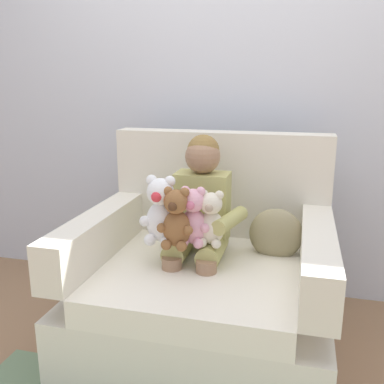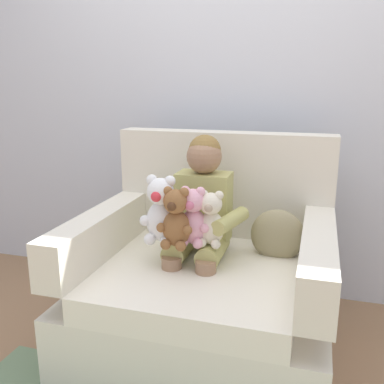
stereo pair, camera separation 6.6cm
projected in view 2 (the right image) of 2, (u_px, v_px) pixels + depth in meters
ground_plane at (203, 348)px, 2.13m from camera, size 8.00×8.00×0.00m
back_wall at (239, 79)px, 2.52m from camera, size 6.00×0.10×2.60m
armchair at (206, 285)px, 2.09m from camera, size 1.16×1.00×1.03m
seated_child at (200, 213)px, 2.05m from camera, size 0.45×0.39×0.82m
plush_white at (161, 212)px, 1.93m from camera, size 0.19×0.15×0.32m
plush_cream at (211, 220)px, 1.90m from camera, size 0.15×0.12×0.25m
plush_pink at (193, 218)px, 1.90m from camera, size 0.16×0.13×0.27m
plush_brown at (176, 219)px, 1.87m from camera, size 0.16×0.13×0.28m
throw_pillow at (277, 235)px, 2.07m from camera, size 0.26×0.12×0.26m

